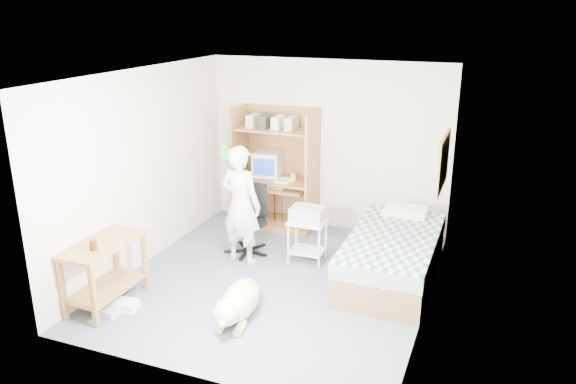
% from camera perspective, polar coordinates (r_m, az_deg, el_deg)
% --- Properties ---
extents(floor, '(4.00, 4.00, 0.00)m').
position_cam_1_polar(floor, '(6.97, -1.25, -9.01)').
color(floor, '#495664').
rests_on(floor, ground).
extents(wall_back, '(3.60, 0.02, 2.50)m').
position_cam_1_polar(wall_back, '(8.30, 4.00, 4.72)').
color(wall_back, white).
rests_on(wall_back, floor).
extents(wall_right, '(0.02, 4.00, 2.50)m').
position_cam_1_polar(wall_right, '(6.06, 14.60, -1.04)').
color(wall_right, white).
rests_on(wall_right, floor).
extents(wall_left, '(0.02, 4.00, 2.50)m').
position_cam_1_polar(wall_left, '(7.34, -14.42, 2.36)').
color(wall_left, white).
rests_on(wall_left, floor).
extents(ceiling, '(3.60, 4.00, 0.02)m').
position_cam_1_polar(ceiling, '(6.23, -1.41, 11.88)').
color(ceiling, white).
rests_on(ceiling, wall_back).
extents(computer_hutch, '(1.20, 0.63, 1.80)m').
position_cam_1_polar(computer_hutch, '(8.40, -1.16, 1.90)').
color(computer_hutch, brown).
rests_on(computer_hutch, floor).
extents(bed, '(1.02, 2.02, 0.66)m').
position_cam_1_polar(bed, '(7.05, 10.57, -6.40)').
color(bed, brown).
rests_on(bed, floor).
extents(side_desk, '(0.50, 1.00, 0.75)m').
position_cam_1_polar(side_desk, '(6.57, -18.14, -6.97)').
color(side_desk, brown).
rests_on(side_desk, floor).
extents(corkboard, '(0.04, 0.94, 0.66)m').
position_cam_1_polar(corkboard, '(6.86, 15.47, 2.90)').
color(corkboard, '#9B7A45').
rests_on(corkboard, wall_right).
extents(office_chair, '(0.53, 0.53, 0.94)m').
position_cam_1_polar(office_chair, '(7.63, -4.02, -3.74)').
color(office_chair, black).
rests_on(office_chair, floor).
extents(person, '(0.63, 0.47, 1.57)m').
position_cam_1_polar(person, '(7.20, -4.81, -1.33)').
color(person, silver).
rests_on(person, floor).
extents(parrot, '(0.12, 0.20, 0.32)m').
position_cam_1_polar(parrot, '(7.11, -6.36, 3.85)').
color(parrot, '#138419').
rests_on(parrot, person).
extents(dog, '(0.48, 1.17, 0.44)m').
position_cam_1_polar(dog, '(6.15, -5.07, -11.04)').
color(dog, beige).
rests_on(dog, floor).
extents(printer_cart, '(0.48, 0.39, 0.57)m').
position_cam_1_polar(printer_cart, '(7.34, 1.98, -4.29)').
color(printer_cart, white).
rests_on(printer_cart, floor).
extents(printer, '(0.43, 0.33, 0.18)m').
position_cam_1_polar(printer, '(7.24, 2.01, -2.23)').
color(printer, '#B5B5B0').
rests_on(printer, printer_cart).
extents(crt_monitor, '(0.44, 0.46, 0.37)m').
position_cam_1_polar(crt_monitor, '(8.43, -2.05, 2.90)').
color(crt_monitor, beige).
rests_on(crt_monitor, computer_hutch).
extents(keyboard, '(0.46, 0.20, 0.03)m').
position_cam_1_polar(keyboard, '(8.32, -1.77, 0.64)').
color(keyboard, beige).
rests_on(keyboard, computer_hutch).
extents(pencil_cup, '(0.08, 0.08, 0.12)m').
position_cam_1_polar(pencil_cup, '(8.22, 0.54, 1.52)').
color(pencil_cup, gold).
rests_on(pencil_cup, computer_hutch).
extents(drink_glass, '(0.08, 0.08, 0.12)m').
position_cam_1_polar(drink_glass, '(6.28, -19.16, -5.11)').
color(drink_glass, '#42190A').
rests_on(drink_glass, side_desk).
extents(floor_box_a, '(0.27, 0.23, 0.10)m').
position_cam_1_polar(floor_box_a, '(6.59, -16.12, -11.01)').
color(floor_box_a, white).
rests_on(floor_box_a, floor).
extents(floor_box_b, '(0.19, 0.22, 0.08)m').
position_cam_1_polar(floor_box_b, '(6.55, -17.55, -11.46)').
color(floor_box_b, '#B3B2AE').
rests_on(floor_box_b, floor).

